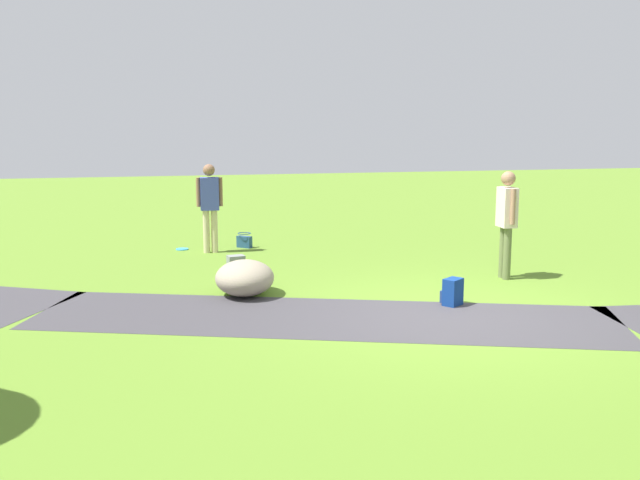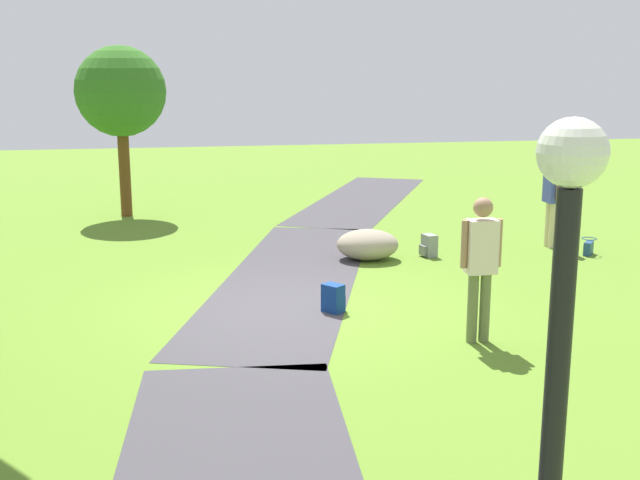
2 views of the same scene
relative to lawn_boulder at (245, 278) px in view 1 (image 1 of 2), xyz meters
The scene contains 9 objects.
ground_plane 3.26m from the lawn_boulder, 146.18° to the left, with size 48.00×48.00×0.00m, color olive.
footpath_segment_mid 1.79m from the lawn_boulder, 121.65° to the left, with size 8.24×4.46×0.01m.
lawn_boulder is the anchor object (origin of this frame).
woman_with_handbag 3.74m from the lawn_boulder, 85.30° to the right, with size 0.52×0.24×1.77m.
man_near_boulder 4.52m from the lawn_boulder, behind, with size 0.25×0.52×1.82m.
handbag_on_grass 4.07m from the lawn_boulder, 95.89° to the right, with size 0.38×0.38×0.31m.
backpack_by_boulder 1.15m from the lawn_boulder, 88.84° to the right, with size 0.31×0.30×0.40m.
spare_backpack_on_lawn 3.15m from the lawn_boulder, 156.95° to the left, with size 0.35×0.35×0.40m.
frisbee_on_grass 4.18m from the lawn_boulder, 78.11° to the right, with size 0.25×0.25×0.02m.
Camera 1 is at (3.83, 9.34, 2.79)m, focal length 41.69 mm.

